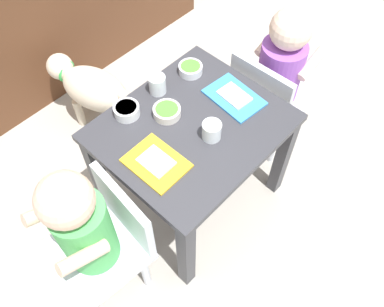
% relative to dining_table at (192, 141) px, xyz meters
% --- Properties ---
extents(ground_plane, '(7.00, 7.00, 0.00)m').
position_rel_dining_table_xyz_m(ground_plane, '(0.00, 0.00, -0.38)').
color(ground_plane, '#9E998E').
extents(dining_table, '(0.59, 0.50, 0.46)m').
position_rel_dining_table_xyz_m(dining_table, '(0.00, 0.00, 0.00)').
color(dining_table, '#333338').
rests_on(dining_table, ground).
extents(seated_child_left, '(0.31, 0.31, 0.69)m').
position_rel_dining_table_xyz_m(seated_child_left, '(-0.45, -0.02, 0.05)').
color(seated_child_left, silver).
rests_on(seated_child_left, ground).
extents(seated_child_right, '(0.28, 0.28, 0.66)m').
position_rel_dining_table_xyz_m(seated_child_right, '(0.46, -0.03, 0.04)').
color(seated_child_right, silver).
rests_on(seated_child_right, ground).
extents(dog, '(0.25, 0.41, 0.32)m').
position_rel_dining_table_xyz_m(dog, '(-0.00, 0.59, -0.15)').
color(dog, beige).
rests_on(dog, ground).
extents(food_tray_left, '(0.14, 0.18, 0.02)m').
position_rel_dining_table_xyz_m(food_tray_left, '(-0.18, -0.02, 0.09)').
color(food_tray_left, gold).
rests_on(food_tray_left, dining_table).
extents(food_tray_right, '(0.15, 0.20, 0.02)m').
position_rel_dining_table_xyz_m(food_tray_right, '(0.18, -0.02, 0.09)').
color(food_tray_right, '#388CD8').
rests_on(food_tray_right, dining_table).
extents(water_cup_left, '(0.06, 0.06, 0.06)m').
position_rel_dining_table_xyz_m(water_cup_left, '(0.01, -0.08, 0.11)').
color(water_cup_left, white).
rests_on(water_cup_left, dining_table).
extents(water_cup_right, '(0.06, 0.06, 0.07)m').
position_rel_dining_table_xyz_m(water_cup_right, '(0.03, 0.19, 0.11)').
color(water_cup_right, white).
rests_on(water_cup_right, dining_table).
extents(cereal_bowl_left_side, '(0.09, 0.09, 0.04)m').
position_rel_dining_table_xyz_m(cereal_bowl_left_side, '(-0.11, 0.19, 0.10)').
color(cereal_bowl_left_side, white).
rests_on(cereal_bowl_left_side, dining_table).
extents(veggie_bowl_near, '(0.08, 0.08, 0.03)m').
position_rel_dining_table_xyz_m(veggie_bowl_near, '(0.17, 0.17, 0.10)').
color(veggie_bowl_near, white).
rests_on(veggie_bowl_near, dining_table).
extents(veggie_bowl_far, '(0.09, 0.09, 0.03)m').
position_rel_dining_table_xyz_m(veggie_bowl_far, '(-0.02, 0.09, 0.10)').
color(veggie_bowl_far, silver).
rests_on(veggie_bowl_far, dining_table).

